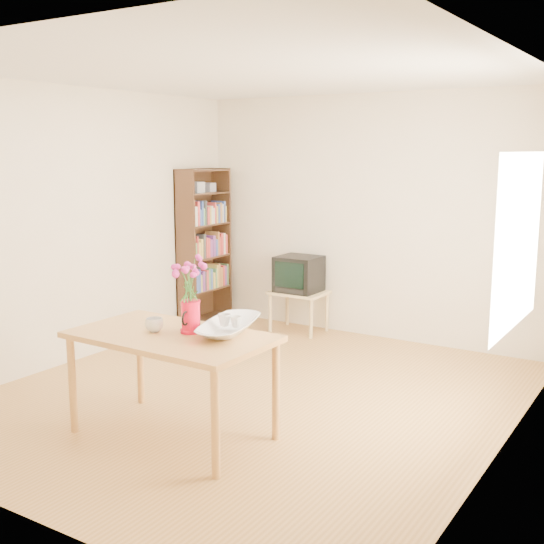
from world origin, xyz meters
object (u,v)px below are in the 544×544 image
Objects in this scene: pitcher at (191,318)px; bowl at (229,301)px; mug at (154,325)px; television at (299,273)px; table at (172,345)px.

bowl is at bearing 21.26° from pitcher.
television is (-0.53, 2.96, -0.14)m from mug.
table is 0.51m from bowl.
bowl is at bearing -70.02° from television.
table is at bearing -77.28° from television.
mug is 3.01m from television.
mug is (-0.14, -0.02, 0.13)m from table.
television reaches higher than mug.
bowl is at bearing -146.78° from mug.
bowl is 1.06× the size of television.
pitcher is 0.48× the size of bowl.
pitcher is 0.51× the size of television.
television is (-0.66, 2.94, -0.01)m from table.
bowl reaches higher than table.
table is at bearing -143.77° from pitcher.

